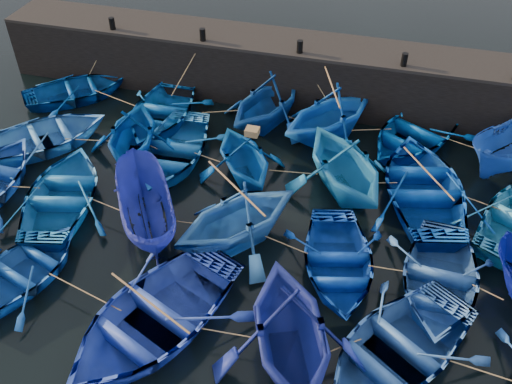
# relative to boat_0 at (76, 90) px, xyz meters

# --- Properties ---
(ground) EXTENTS (120.00, 120.00, 0.00)m
(ground) POSITION_rel_boat_0_xyz_m (9.29, -7.95, -0.45)
(ground) COLOR black
(ground) RESTS_ON ground
(quay_wall) EXTENTS (26.00, 2.50, 2.50)m
(quay_wall) POSITION_rel_boat_0_xyz_m (9.29, 2.55, 0.80)
(quay_wall) COLOR black
(quay_wall) RESTS_ON ground
(quay_top) EXTENTS (26.00, 2.50, 0.12)m
(quay_top) POSITION_rel_boat_0_xyz_m (9.29, 2.55, 2.11)
(quay_top) COLOR black
(quay_top) RESTS_ON quay_wall
(bollard_0) EXTENTS (0.24, 0.24, 0.50)m
(bollard_0) POSITION_rel_boat_0_xyz_m (1.29, 1.65, 2.42)
(bollard_0) COLOR black
(bollard_0) RESTS_ON quay_top
(bollard_1) EXTENTS (0.24, 0.24, 0.50)m
(bollard_1) POSITION_rel_boat_0_xyz_m (5.29, 1.65, 2.42)
(bollard_1) COLOR black
(bollard_1) RESTS_ON quay_top
(bollard_2) EXTENTS (0.24, 0.24, 0.50)m
(bollard_2) POSITION_rel_boat_0_xyz_m (9.29, 1.65, 2.42)
(bollard_2) COLOR black
(bollard_2) RESTS_ON quay_top
(bollard_3) EXTENTS (0.24, 0.24, 0.50)m
(bollard_3) POSITION_rel_boat_0_xyz_m (13.29, 1.65, 2.42)
(bollard_3) COLOR black
(bollard_3) RESTS_ON quay_top
(boat_0) EXTENTS (5.34, 5.19, 0.90)m
(boat_0) POSITION_rel_boat_0_xyz_m (0.00, 0.00, 0.00)
(boat_0) COLOR navy
(boat_0) RESTS_ON ground
(boat_1) EXTENTS (3.67, 5.02, 1.02)m
(boat_1) POSITION_rel_boat_0_xyz_m (4.19, -0.75, 0.06)
(boat_1) COLOR #074A91
(boat_1) RESTS_ON ground
(boat_2) EXTENTS (4.97, 5.31, 2.25)m
(boat_2) POSITION_rel_boat_0_xyz_m (8.37, 0.22, 0.67)
(boat_2) COLOR navy
(boat_2) RESTS_ON ground
(boat_3) EXTENTS (5.68, 5.79, 2.31)m
(boat_3) POSITION_rel_boat_0_xyz_m (10.90, -0.09, 0.70)
(boat_3) COLOR blue
(boat_3) RESTS_ON ground
(boat_4) EXTENTS (5.63, 6.21, 1.06)m
(boat_4) POSITION_rel_boat_0_xyz_m (14.17, 0.41, 0.08)
(boat_4) COLOR #004395
(boat_4) RESTS_ON ground
(boat_6) EXTENTS (5.89, 5.95, 1.01)m
(boat_6) POSITION_rel_boat_0_xyz_m (0.60, -3.52, 0.05)
(boat_6) COLOR blue
(boat_6) RESTS_ON ground
(boat_7) EXTENTS (4.42, 4.83, 2.16)m
(boat_7) POSITION_rel_boat_0_xyz_m (4.18, -3.19, 0.63)
(boat_7) COLOR #003B8A
(boat_7) RESTS_ON ground
(boat_8) EXTENTS (3.81, 5.16, 1.03)m
(boat_8) POSITION_rel_boat_0_xyz_m (5.60, -3.06, 0.07)
(boat_8) COLOR blue
(boat_8) RESTS_ON ground
(boat_9) EXTENTS (4.76, 4.88, 1.95)m
(boat_9) POSITION_rel_boat_0_xyz_m (8.47, -3.32, 0.52)
(boat_9) COLOR #054998
(boat_9) RESTS_ON ground
(boat_10) EXTENTS (5.88, 6.04, 2.42)m
(boat_10) POSITION_rel_boat_0_xyz_m (11.96, -3.09, 0.76)
(boat_10) COLOR #186FB9
(boat_10) RESTS_ON ground
(boat_11) EXTENTS (5.21, 6.37, 1.16)m
(boat_11) POSITION_rel_boat_0_xyz_m (14.67, -2.83, 0.13)
(boat_11) COLOR #063B97
(boat_11) RESTS_ON ground
(boat_14) EXTENTS (4.57, 5.60, 1.02)m
(boat_14) POSITION_rel_boat_0_xyz_m (3.04, -6.33, 0.06)
(boat_14) COLOR #115CA6
(boat_14) RESTS_ON ground
(boat_15) EXTENTS (3.81, 4.66, 1.72)m
(boat_15) POSITION_rel_boat_0_xyz_m (6.18, -6.64, 0.41)
(boat_15) COLOR navy
(boat_15) RESTS_ON ground
(boat_16) EXTENTS (5.63, 5.70, 2.27)m
(boat_16) POSITION_rel_boat_0_xyz_m (9.17, -6.52, 0.69)
(boat_16) COLOR blue
(boat_16) RESTS_ON ground
(boat_17) EXTENTS (4.14, 5.05, 0.91)m
(boat_17) POSITION_rel_boat_0_xyz_m (12.38, -6.90, 0.01)
(boat_17) COLOR #09389F
(boat_17) RESTS_ON ground
(boat_18) EXTENTS (3.48, 4.75, 0.96)m
(boat_18) POSITION_rel_boat_0_xyz_m (15.28, -6.84, 0.03)
(boat_18) COLOR #29579A
(boat_18) RESTS_ON ground
(boat_21) EXTENTS (4.15, 4.91, 0.87)m
(boat_21) POSITION_rel_boat_0_xyz_m (3.60, -9.64, -0.02)
(boat_21) COLOR #124899
(boat_21) RESTS_ON ground
(boat_22) EXTENTS (6.00, 6.86, 1.19)m
(boat_22) POSITION_rel_boat_0_xyz_m (7.96, -10.30, 0.14)
(boat_22) COLOR blue
(boat_22) RESTS_ON ground
(boat_23) EXTENTS (5.47, 5.81, 2.43)m
(boat_23) POSITION_rel_boat_0_xyz_m (11.66, -10.17, 0.76)
(boat_23) COLOR navy
(boat_23) RESTS_ON ground
(boat_24) EXTENTS (5.78, 6.16, 1.04)m
(boat_24) POSITION_rel_boat_0_xyz_m (14.31, -9.48, 0.07)
(boat_24) COLOR #2857A1
(boat_24) RESTS_ON ground
(wooden_crate) EXTENTS (0.45, 0.40, 0.24)m
(wooden_crate) POSITION_rel_boat_0_xyz_m (8.77, -3.32, 1.62)
(wooden_crate) COLOR olive
(wooden_crate) RESTS_ON boat_9
(mooring_ropes) EXTENTS (17.80, 11.95, 2.10)m
(mooring_ropes) POSITION_rel_boat_0_xyz_m (8.98, -2.98, 0.41)
(mooring_ropes) COLOR tan
(mooring_ropes) RESTS_ON ground
(loose_oars) EXTENTS (8.97, 12.29, 1.21)m
(loose_oars) POSITION_rel_boat_0_xyz_m (10.68, -4.93, 1.31)
(loose_oars) COLOR #99724C
(loose_oars) RESTS_ON ground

